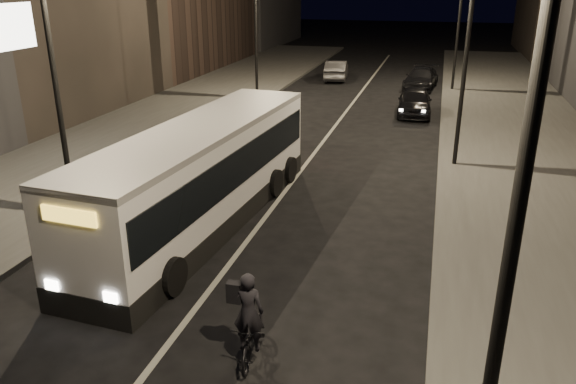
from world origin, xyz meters
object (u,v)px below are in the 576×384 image
Objects in this scene: streetlight_right_far at (456,3)px; streetlight_left_far at (260,6)px; car_mid at (336,70)px; car_far at (421,78)px; cyclist_on_bicycle at (251,330)px; streetlight_left_near at (57,36)px; car_near at (415,101)px; city_bus at (203,171)px; streetlight_right_near at (498,145)px; streetlight_right_mid at (462,22)px.

streetlight_left_far is at bearing -150.64° from streetlight_right_far.
car_far is (5.97, -1.86, -0.02)m from car_mid.
streetlight_right_far is at bearing 29.36° from streetlight_left_far.
car_mid is (-4.12, 31.33, 0.05)m from cyclist_on_bicycle.
car_near is (8.93, 16.67, -4.64)m from streetlight_left_near.
city_bus is at bearing -77.85° from streetlight_left_far.
streetlight_right_far is 1.94× the size of car_mid.
streetlight_left_far is at bearing -138.43° from car_far.
streetlight_right_near is 1.00× the size of streetlight_left_far.
streetlight_right_far reaches higher than car_mid.
streetlight_right_mid is at bearing 51.06° from city_bus.
streetlight_left_far is 9.98m from car_mid.
streetlight_right_far is at bearing 74.27° from car_near.
streetlight_left_near and streetlight_left_far have the same top height.
streetlight_right_mid is at bearing -78.21° from car_far.
streetlight_right_mid and streetlight_left_near have the same top height.
streetlight_right_far is 5.02m from car_far.
cyclist_on_bicycle is (7.09, -23.02, -4.72)m from streetlight_left_far.
cyclist_on_bicycle is (-3.58, 2.98, -4.72)m from streetlight_right_near.
streetlight_right_far is at bearing 76.22° from cyclist_on_bicycle.
streetlight_right_far is 0.73× the size of city_bus.
cyclist_on_bicycle is at bearing -55.04° from city_bus.
cyclist_on_bicycle is at bearing 91.30° from car_mid.
streetlight_left_far is 1.76× the size of car_far.
city_bus is 2.64× the size of car_near.
city_bus is 5.80× the size of cyclist_on_bicycle.
cyclist_on_bicycle is 31.60m from car_mid.
streetlight_left_near is 4.22× the size of cyclist_on_bicycle.
car_far is (8.93, 24.44, -4.69)m from streetlight_left_near.
streetlight_right_mid is 1.00× the size of streetlight_left_near.
streetlight_right_near is 32.00m from streetlight_right_far.
cyclist_on_bicycle is at bearing -35.34° from streetlight_left_near.
cyclist_on_bicycle is (-3.58, -13.02, -4.72)m from streetlight_right_mid.
streetlight_left_near reaches higher than car_mid.
streetlight_right_near is at bearing -90.00° from streetlight_right_mid.
car_far is (-1.73, 32.44, -4.69)m from streetlight_right_near.
car_near is at bearing -103.29° from streetlight_right_far.
car_far is at bearing 69.93° from streetlight_left_near.
city_bus is 16.85m from car_near.
car_near is 1.01× the size of car_mid.
car_mid is at bearing 119.34° from car_near.
cyclist_on_bicycle is (7.09, -5.02, -4.72)m from streetlight_left_near.
streetlight_right_far is 9.30m from car_mid.
streetlight_left_far is at bearing 100.35° from cyclist_on_bicycle.
car_near is (8.93, -1.33, -4.64)m from streetlight_left_far.
car_near reaches higher than car_far.
streetlight_right_near is at bearing 96.46° from car_mid.
streetlight_right_far is at bearing 157.16° from car_mid.
streetlight_left_near is at bearing -113.96° from streetlight_right_far.
streetlight_right_mid is at bearing 106.62° from car_mid.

